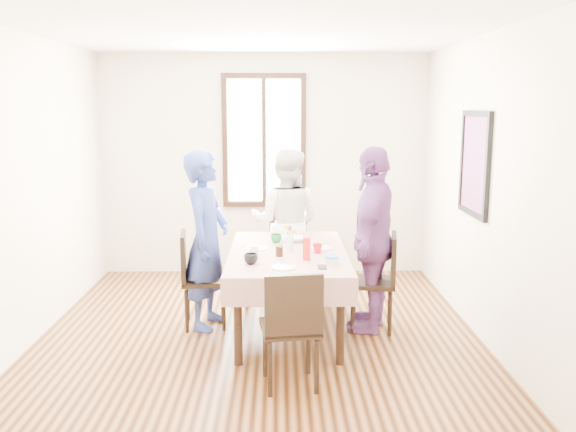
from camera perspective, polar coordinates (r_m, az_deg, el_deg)
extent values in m
plane|color=black|center=(5.62, -2.72, -11.34)|extent=(4.50, 4.50, 0.00)
plane|color=beige|center=(7.50, -2.24, 4.79)|extent=(4.00, 0.00, 4.00)
plane|color=beige|center=(5.57, 18.21, 2.35)|extent=(0.00, 4.50, 4.50)
cube|color=black|center=(7.46, -2.26, 7.07)|extent=(1.02, 0.06, 1.62)
cube|color=white|center=(7.47, -2.26, 7.07)|extent=(0.90, 0.02, 1.50)
cube|color=red|center=(5.82, 17.18, 4.72)|extent=(0.04, 0.76, 0.96)
cube|color=black|center=(5.65, -0.01, -7.16)|extent=(0.94, 1.62, 0.75)
cube|color=#530700|center=(5.55, -0.01, -3.41)|extent=(1.06, 1.74, 0.01)
cube|color=black|center=(5.81, -7.85, -5.93)|extent=(0.47, 0.47, 0.91)
cube|color=black|center=(5.74, 7.92, -6.15)|extent=(0.48, 0.48, 0.91)
cube|color=black|center=(6.70, -0.14, -3.64)|extent=(0.46, 0.46, 0.91)
cube|color=black|center=(4.57, 0.19, -10.42)|extent=(0.47, 0.47, 0.91)
imported|color=navy|center=(5.72, -7.74, -2.27)|extent=(0.53, 0.68, 1.67)
imported|color=silver|center=(6.60, -0.14, -0.66)|extent=(0.90, 0.76, 1.63)
imported|color=#723E7D|center=(5.63, 7.81, -2.19)|extent=(0.72, 1.09, 1.72)
imported|color=black|center=(5.10, -3.52, -4.05)|extent=(0.14, 0.14, 0.09)
imported|color=red|center=(5.48, 2.80, -3.07)|extent=(0.11, 0.11, 0.08)
imported|color=#0C7226|center=(5.89, -1.12, -2.12)|extent=(0.11, 0.11, 0.08)
imported|color=white|center=(5.94, 0.74, -2.20)|extent=(0.19, 0.19, 0.05)
cube|color=red|center=(5.22, 1.76, -3.09)|extent=(0.06, 0.06, 0.20)
cylinder|color=white|center=(5.12, 4.14, -4.19)|extent=(0.11, 0.11, 0.06)
cylinder|color=black|center=(5.35, -0.82, -3.34)|extent=(0.06, 0.06, 0.09)
cylinder|color=silver|center=(5.30, -3.19, -3.37)|extent=(0.08, 0.08, 0.11)
cube|color=black|center=(5.01, 3.25, -4.82)|extent=(0.07, 0.14, 0.01)
cylinder|color=silver|center=(5.57, 0.19, -2.62)|extent=(0.06, 0.06, 0.13)
cylinder|color=white|center=(5.65, -2.92, -3.04)|extent=(0.20, 0.20, 0.01)
cylinder|color=white|center=(5.66, 3.18, -3.02)|extent=(0.20, 0.20, 0.01)
cylinder|color=white|center=(6.13, 0.04, -1.96)|extent=(0.20, 0.20, 0.01)
cylinder|color=white|center=(4.98, -0.40, -4.85)|extent=(0.20, 0.20, 0.01)
cylinder|color=blue|center=(5.12, 4.14, -3.82)|extent=(0.12, 0.12, 0.01)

